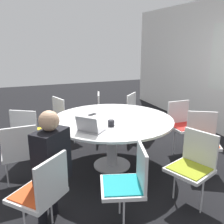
% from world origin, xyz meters
% --- Properties ---
extents(ground_plane, '(16.00, 16.00, 0.00)m').
position_xyz_m(ground_plane, '(0.00, 0.00, 0.00)').
color(ground_plane, black).
extents(conference_table, '(1.79, 1.79, 0.76)m').
position_xyz_m(conference_table, '(0.00, 0.00, 0.65)').
color(conference_table, '#B7B7BC').
rests_on(conference_table, ground_plane).
extents(chair_0, '(0.61, 0.61, 0.87)m').
position_xyz_m(chair_0, '(1.14, -1.14, 0.52)').
color(chair_0, silver).
rests_on(chair_0, ground_plane).
extents(chair_1, '(0.54, 0.53, 0.87)m').
position_xyz_m(chair_1, '(1.27, -0.32, 0.52)').
color(chair_1, silver).
rests_on(chair_1, ground_plane).
extents(chair_2, '(0.56, 0.55, 0.87)m').
position_xyz_m(chair_2, '(1.20, 0.52, 0.52)').
color(chair_2, silver).
rests_on(chair_2, ground_plane).
extents(chair_3, '(0.58, 0.59, 0.87)m').
position_xyz_m(chair_3, '(0.60, 1.16, 0.52)').
color(chair_3, silver).
rests_on(chair_3, ground_plane).
extents(chair_4, '(0.42, 0.44, 0.87)m').
position_xyz_m(chair_4, '(-0.07, 1.31, 0.52)').
color(chair_4, silver).
rests_on(chair_4, ground_plane).
extents(chair_5, '(0.61, 0.61, 0.87)m').
position_xyz_m(chair_5, '(-0.95, 0.90, 0.52)').
color(chair_5, silver).
rests_on(chair_5, ground_plane).
extents(chair_6, '(0.55, 0.54, 0.87)m').
position_xyz_m(chair_6, '(-1.26, 0.35, 0.52)').
color(chair_6, silver).
rests_on(chair_6, ground_plane).
extents(chair_7, '(0.55, 0.53, 0.87)m').
position_xyz_m(chair_7, '(-1.23, -0.46, 0.52)').
color(chair_7, silver).
rests_on(chair_7, ground_plane).
extents(chair_8, '(0.59, 0.59, 0.87)m').
position_xyz_m(chair_8, '(-0.62, -1.15, 0.52)').
color(chair_8, silver).
rests_on(chair_8, ground_plane).
extents(chair_9, '(0.44, 0.46, 0.87)m').
position_xyz_m(chair_9, '(0.12, -1.31, 0.52)').
color(chair_9, silver).
rests_on(chair_9, ground_plane).
extents(person_0, '(0.41, 0.41, 1.22)m').
position_xyz_m(person_0, '(0.91, -1.02, 0.72)').
color(person_0, black).
rests_on(person_0, ground_plane).
extents(laptop, '(0.39, 0.39, 0.21)m').
position_xyz_m(laptop, '(0.43, -0.47, 0.81)').
color(laptop, '#99999E').
rests_on(laptop, conference_table).
extents(coffee_cup, '(0.09, 0.09, 0.08)m').
position_xyz_m(coffee_cup, '(0.31, -0.13, 0.80)').
color(coffee_cup, black).
rests_on(coffee_cup, conference_table).
extents(cell_phone, '(0.13, 0.16, 0.01)m').
position_xyz_m(cell_phone, '(-0.30, -0.21, 0.76)').
color(cell_phone, black).
rests_on(cell_phone, conference_table).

